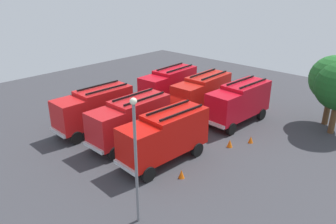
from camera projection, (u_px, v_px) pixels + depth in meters
name	position (u px, v px, depth m)	size (l,w,h in m)	color
ground_plane	(168.00, 126.00, 29.97)	(51.41, 51.41, 0.00)	#38383D
fire_truck_0	(169.00, 84.00, 34.92)	(7.32, 3.07, 3.88)	red
fire_truck_1	(94.00, 108.00, 28.39)	(7.26, 2.90, 3.88)	red
fire_truck_2	(202.00, 92.00, 32.40)	(7.28, 2.94, 3.88)	red
fire_truck_3	(130.00, 119.00, 26.02)	(7.21, 2.77, 3.88)	red
fire_truck_4	(239.00, 101.00, 29.95)	(7.32, 3.07, 3.88)	red
fire_truck_5	(165.00, 135.00, 23.34)	(7.32, 3.07, 3.88)	red
firefighter_0	(154.00, 85.00, 38.40)	(0.48, 0.42, 1.79)	black
firefighter_1	(179.00, 81.00, 40.15)	(0.46, 0.32, 1.73)	black
tree_0	(333.00, 79.00, 28.79)	(4.21, 4.21, 6.52)	brown
traffic_cone_0	(251.00, 140.00, 26.73)	(0.41, 0.41, 0.59)	#F2600C
traffic_cone_1	(230.00, 143.00, 26.03)	(0.46, 0.46, 0.66)	#F2600C
traffic_cone_2	(181.00, 174.00, 21.90)	(0.43, 0.43, 0.61)	#F2600C
lamppost	(136.00, 154.00, 16.49)	(0.36, 0.36, 7.33)	slate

